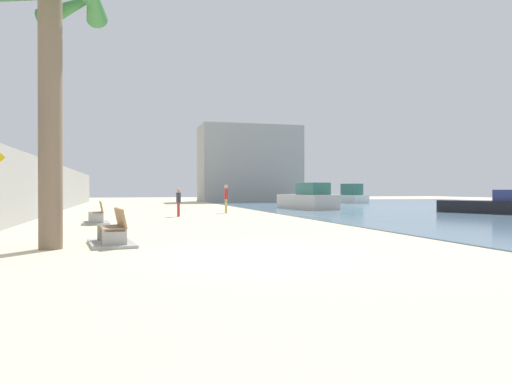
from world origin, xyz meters
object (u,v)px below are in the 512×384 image
Objects in this scene: palm_tree at (51,40)px; bench_near at (112,236)px; boat_far_right at (349,196)px; boat_mid_bay at (512,205)px; bench_far at (96,218)px; person_walking at (178,200)px; boat_distant at (308,199)px; person_standing at (226,196)px.

bench_near is at bearing 19.18° from palm_tree.
boat_mid_bay is at bearing -92.36° from boat_far_right.
bench_far is at bearing -134.18° from boat_far_right.
person_walking is 12.32m from boat_distant.
boat_distant is (13.28, 19.74, 0.53)m from bench_near.
palm_tree is 4.86× the size of person_walking.
person_standing is at bearing -151.01° from boat_distant.
person_standing is 0.30× the size of boat_distant.
palm_tree is 18.61m from person_standing.
boat_mid_bay is (23.58, 10.28, -4.64)m from palm_tree.
bench_near is (1.44, 0.50, -4.97)m from palm_tree.
boat_far_right is at bearing 45.30° from person_walking.
boat_mid_bay is (23.04, 1.40, 0.34)m from bench_far.
person_standing is 7.95m from boat_distant.
boat_distant is at bearing 34.07° from person_walking.
palm_tree reaches higher than boat_mid_bay.
person_walking is (4.52, 13.34, -4.32)m from palm_tree.
bench_near is at bearing -156.18° from boat_mid_bay.
boat_mid_bay is 23.31m from boat_far_right.
person_standing is at bearing 43.15° from person_walking.
boat_far_right reaches higher than person_standing.
person_standing is at bearing 68.27° from bench_near.
bench_near is 23.79m from boat_distant.
person_walking is 0.27× the size of boat_distant.
palm_tree is 5.20m from bench_near.
bench_near is 13.21m from person_walking.
palm_tree is at bearing -115.38° from person_standing.
palm_tree is 25.42m from boat_distant.
boat_far_right reaches higher than boat_distant.
boat_distant is (6.95, 3.85, -0.28)m from person_standing.
boat_distant is (-9.82, -13.33, -0.01)m from boat_far_right.
bench_near is 1.03× the size of bench_far.
person_walking reaches higher than boat_mid_bay.
bench_near is at bearing -124.94° from boat_far_right.
boat_far_right reaches higher than bench_near.
person_walking is 28.46m from boat_far_right.
boat_far_right is (20.02, 20.23, -0.12)m from person_walking.
bench_near and bench_far have the same top height.
person_walking is 0.88× the size of person_standing.
person_standing reaches higher than boat_mid_bay.
person_standing is 0.35× the size of boat_far_right.
boat_far_right is at bearing 53.83° from palm_tree.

